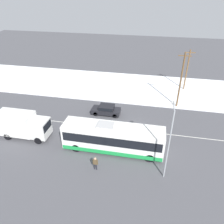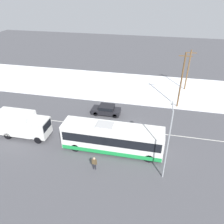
# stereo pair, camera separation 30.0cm
# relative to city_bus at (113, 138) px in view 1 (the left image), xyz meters

# --- Properties ---
(ground_plane) EXTENTS (120.00, 120.00, 0.00)m
(ground_plane) POSITION_rel_city_bus_xyz_m (1.80, 4.29, -1.66)
(ground_plane) COLOR #4C4C51
(snow_lot) EXTENTS (80.00, 13.12, 0.12)m
(snow_lot) POSITION_rel_city_bus_xyz_m (1.80, 17.84, -1.60)
(snow_lot) COLOR white
(snow_lot) RESTS_ON ground_plane
(lane_marking_center) EXTENTS (60.00, 0.12, 0.00)m
(lane_marking_center) POSITION_rel_city_bus_xyz_m (1.80, 4.29, -1.66)
(lane_marking_center) COLOR silver
(lane_marking_center) RESTS_ON ground_plane
(city_bus) EXTENTS (11.32, 2.57, 3.41)m
(city_bus) POSITION_rel_city_bus_xyz_m (0.00, 0.00, 0.00)
(city_bus) COLOR white
(city_bus) RESTS_ON ground_plane
(box_truck) EXTENTS (6.37, 2.30, 3.28)m
(box_truck) POSITION_rel_city_bus_xyz_m (-11.37, 0.30, 0.12)
(box_truck) COLOR silver
(box_truck) RESTS_ON ground_plane
(sedan_car) EXTENTS (4.13, 1.80, 1.42)m
(sedan_car) POSITION_rel_city_bus_xyz_m (-2.51, 7.61, -0.88)
(sedan_car) COLOR black
(sedan_car) RESTS_ON ground_plane
(pedestrian_at_stop) EXTENTS (0.57, 0.25, 1.58)m
(pedestrian_at_stop) POSITION_rel_city_bus_xyz_m (-1.15, -3.42, -0.69)
(pedestrian_at_stop) COLOR #23232D
(pedestrian_at_stop) RESTS_ON ground_plane
(streetlamp) EXTENTS (0.36, 2.25, 7.65)m
(streetlamp) POSITION_rel_city_bus_xyz_m (5.76, -2.60, 3.11)
(streetlamp) COLOR #9EA3A8
(streetlamp) RESTS_ON ground_plane
(utility_pole_roadside) EXTENTS (1.80, 0.24, 8.52)m
(utility_pole_roadside) POSITION_rel_city_bus_xyz_m (7.73, 12.01, 2.79)
(utility_pole_roadside) COLOR brown
(utility_pole_roadside) RESTS_ON ground_plane
(utility_pole_snowlot) EXTENTS (1.80, 0.24, 7.21)m
(utility_pole_snowlot) POSITION_rel_city_bus_xyz_m (9.31, 18.84, 2.13)
(utility_pole_snowlot) COLOR brown
(utility_pole_snowlot) RESTS_ON ground_plane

